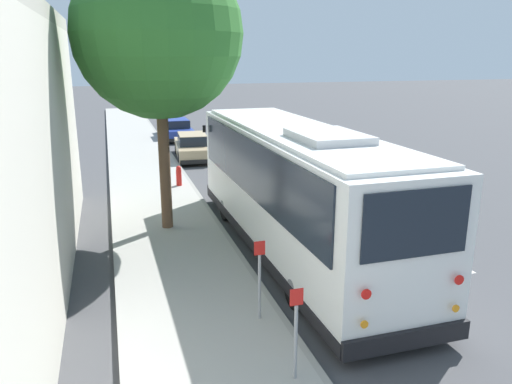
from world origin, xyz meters
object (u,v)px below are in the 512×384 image
Objects in this scene: sign_post_near at (296,333)px; sign_post_far at (260,279)px; shuttle_bus at (295,184)px; street_tree at (157,22)px; parked_sedan_blue at (176,130)px; parked_sedan_tan at (192,147)px; fire_hydrant at (179,176)px.

sign_post_near is 1.99m from sign_post_far.
shuttle_bus is 1.26× the size of street_tree.
shuttle_bus reaches higher than sign_post_far.
parked_sedan_blue is 0.51× the size of street_tree.
parked_sedan_blue is (6.51, -0.03, -0.01)m from parked_sedan_tan.
sign_post_near is at bearing 158.71° from shuttle_bus.
sign_post_near reaches higher than parked_sedan_tan.
street_tree reaches higher than fire_hydrant.
shuttle_bus is 7.89m from fire_hydrant.
sign_post_far is at bearing 0.00° from sign_post_near.
shuttle_bus is 5.93m from street_tree.
parked_sedan_tan is at bearing 179.38° from parked_sedan_blue.
parked_sedan_blue is at bearing -3.73° from sign_post_far.
parked_sedan_tan is at bearing -5.05° from sign_post_far.
street_tree is 8.14m from sign_post_far.
sign_post_far is 2.04× the size of fire_hydrant.
street_tree reaches higher than sign_post_near.
parked_sedan_tan is 19.03m from sign_post_near.
parked_sedan_blue is at bearing 0.76° from shuttle_bus.
parked_sedan_tan is 6.51m from parked_sedan_blue.
parked_sedan_blue is at bearing -7.22° from fire_hydrant.
street_tree reaches higher than parked_sedan_blue.
parked_sedan_blue is 25.53m from sign_post_near.
parked_sedan_blue is at bearing 4.17° from parked_sedan_tan.
sign_post_near reaches higher than fire_hydrant.
fire_hydrant is at bearing 0.29° from sign_post_far.
sign_post_near is 1.98× the size of fire_hydrant.
sign_post_far reaches higher than sign_post_near.
sign_post_near is (-8.21, -1.10, -5.17)m from street_tree.
fire_hydrant is at bearing 0.24° from sign_post_near.
sign_post_near is at bearing -179.76° from fire_hydrant.
sign_post_near is (-25.48, 1.53, 0.38)m from parked_sedan_blue.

